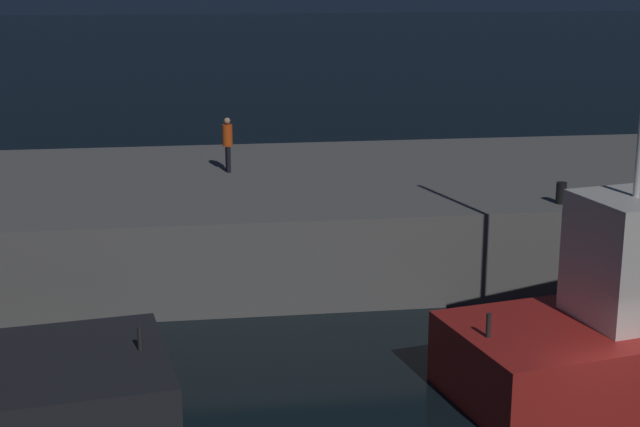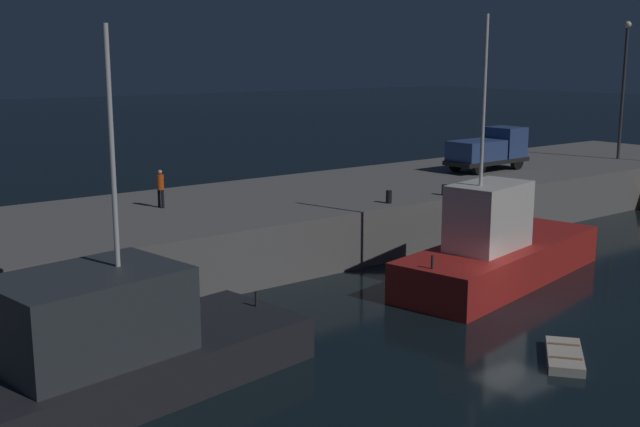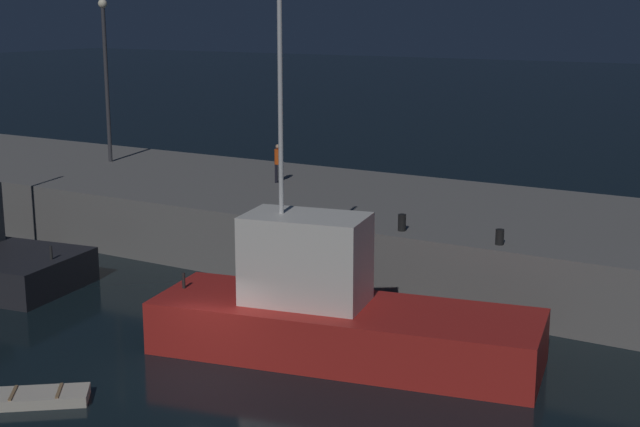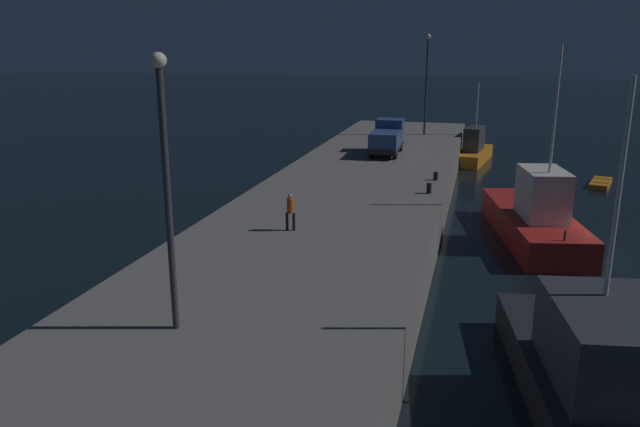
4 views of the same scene
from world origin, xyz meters
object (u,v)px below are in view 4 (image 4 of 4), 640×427
(fishing_boat_blue, at_px, (535,218))
(bollard_central, at_px, (429,188))
(dockworker, at_px, (290,210))
(lamp_post_east, at_px, (427,77))
(dinghy_orange_near, at_px, (601,183))
(bollard_west, at_px, (436,176))
(lamp_post_west, at_px, (166,175))
(fishing_trawler_red, at_px, (606,381))
(utility_truck, at_px, (387,138))
(fishing_boat_white, at_px, (474,150))

(fishing_boat_blue, distance_m, bollard_central, 6.06)
(dockworker, bearing_deg, lamp_post_east, -5.40)
(dinghy_orange_near, relative_size, lamp_post_east, 0.44)
(fishing_boat_blue, bearing_deg, bollard_west, 63.30)
(lamp_post_west, bearing_deg, bollard_west, -14.51)
(fishing_boat_blue, bearing_deg, fishing_trawler_red, -177.26)
(lamp_post_east, xyz_separation_m, dockworker, (-31.38, 2.97, -4.12))
(lamp_post_east, height_order, utility_truck, lamp_post_east)
(fishing_boat_blue, height_order, utility_truck, fishing_boat_blue)
(fishing_boat_blue, xyz_separation_m, utility_truck, (11.20, 10.06, 2.43))
(dockworker, bearing_deg, bollard_central, -31.89)
(dinghy_orange_near, xyz_separation_m, bollard_west, (-12.63, 11.62, 2.56))
(dockworker, bearing_deg, bollard_west, -24.13)
(fishing_trawler_red, height_order, lamp_post_west, lamp_post_west)
(lamp_post_west, bearing_deg, bollard_central, -16.84)
(fishing_trawler_red, relative_size, utility_truck, 2.40)
(fishing_boat_white, distance_m, dinghy_orange_near, 12.28)
(fishing_boat_blue, height_order, dockworker, fishing_boat_blue)
(fishing_boat_blue, relative_size, lamp_post_west, 1.48)
(bollard_central, bearing_deg, dinghy_orange_near, -35.83)
(fishing_boat_white, height_order, utility_truck, fishing_boat_white)
(lamp_post_east, height_order, dockworker, lamp_post_east)
(lamp_post_west, bearing_deg, dinghy_orange_near, -26.35)
(fishing_boat_blue, bearing_deg, dinghy_orange_near, -20.71)
(lamp_post_west, distance_m, bollard_central, 20.42)
(fishing_boat_blue, distance_m, fishing_boat_white, 23.31)
(fishing_trawler_red, relative_size, bollard_west, 25.78)
(dinghy_orange_near, bearing_deg, utility_truck, 105.19)
(dinghy_orange_near, xyz_separation_m, dockworker, (-24.92, 17.12, 3.27))
(fishing_trawler_red, height_order, fishing_boat_white, fishing_trawler_red)
(lamp_post_west, distance_m, bollard_west, 23.82)
(fishing_trawler_red, bearing_deg, dockworker, 56.12)
(utility_truck, distance_m, bollard_central, 12.65)
(dinghy_orange_near, distance_m, bollard_west, 17.35)
(utility_truck, distance_m, dockworker, 20.63)
(fishing_boat_white, height_order, bollard_west, fishing_boat_white)
(fishing_trawler_red, bearing_deg, fishing_boat_white, 6.58)
(utility_truck, bearing_deg, fishing_boat_blue, -138.08)
(bollard_west, bearing_deg, dockworker, 155.87)
(fishing_boat_blue, xyz_separation_m, bollard_central, (-0.68, 5.84, 1.49))
(utility_truck, bearing_deg, dinghy_orange_near, -74.81)
(fishing_trawler_red, distance_m, fishing_boat_white, 40.77)
(lamp_post_east, bearing_deg, bollard_west, -172.43)
(bollard_west, relative_size, bollard_central, 0.87)
(lamp_post_west, height_order, dockworker, lamp_post_west)
(utility_truck, relative_size, bollard_west, 10.73)
(fishing_boat_blue, relative_size, fishing_boat_white, 1.48)
(fishing_boat_blue, height_order, dinghy_orange_near, fishing_boat_blue)
(fishing_boat_white, height_order, lamp_post_west, lamp_post_west)
(fishing_trawler_red, xyz_separation_m, lamp_post_east, (39.50, 9.13, 6.32))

